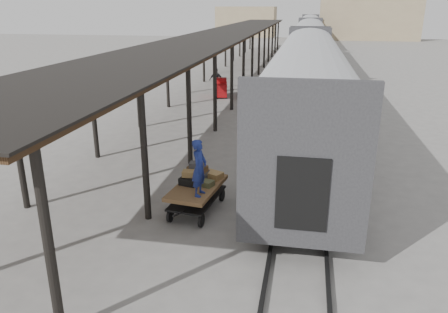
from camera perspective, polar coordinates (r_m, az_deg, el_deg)
name	(u,v)px	position (r m, az deg, el deg)	size (l,w,h in m)	color
ground	(206,195)	(15.01, -2.35, -5.05)	(160.00, 160.00, 0.00)	slate
train	(309,41)	(47.26, 11.09, 14.57)	(3.45, 76.01, 4.01)	silver
canopy	(230,33)	(37.97, 0.78, 15.87)	(4.90, 64.30, 4.15)	#422B19
rails	(308,67)	(47.73, 10.89, 11.44)	(1.54, 150.00, 0.12)	black
building_far	(368,18)	(92.00, 18.28, 16.85)	(18.00, 10.00, 8.00)	tan
building_left	(247,22)	(96.29, 2.98, 17.19)	(12.00, 8.00, 6.00)	tan
baggage_cart	(197,192)	(13.66, -3.53, -4.64)	(1.56, 2.54, 0.86)	brown
suitcase_stack	(199,175)	(13.89, -3.29, -2.39)	(1.29, 1.23, 0.59)	#353437
luggage_tug	(221,89)	(31.21, -0.43, 8.86)	(1.15, 1.60, 1.29)	maroon
porter	(199,168)	(12.62, -3.24, -1.48)	(0.62, 0.41, 1.70)	navy
pedestrian	(216,80)	(32.87, -1.01, 9.92)	(1.06, 0.44, 1.80)	black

